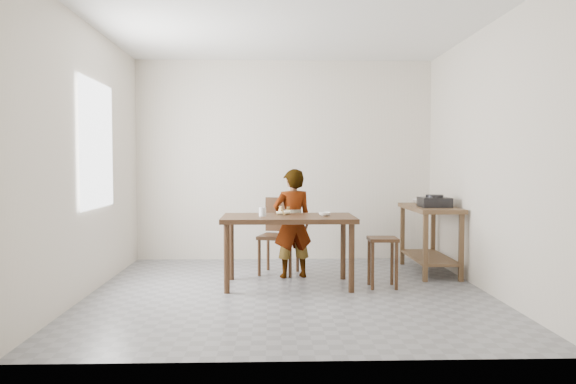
{
  "coord_description": "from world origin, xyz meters",
  "views": [
    {
      "loc": [
        -0.19,
        -5.64,
        1.3
      ],
      "look_at": [
        0.0,
        0.4,
        1.0
      ],
      "focal_mm": 35.0,
      "sensor_mm": 36.0,
      "label": 1
    }
  ],
  "objects_px": {
    "dining_table": "(288,251)",
    "child": "(293,223)",
    "stool": "(382,262)",
    "dining_chair": "(279,236)",
    "prep_counter": "(430,239)"
  },
  "relations": [
    {
      "from": "dining_chair",
      "to": "dining_table",
      "type": "bearing_deg",
      "value": -66.17
    },
    {
      "from": "child",
      "to": "stool",
      "type": "height_order",
      "value": "child"
    },
    {
      "from": "dining_table",
      "to": "child",
      "type": "height_order",
      "value": "child"
    },
    {
      "from": "dining_table",
      "to": "stool",
      "type": "bearing_deg",
      "value": -6.05
    },
    {
      "from": "dining_table",
      "to": "prep_counter",
      "type": "distance_m",
      "value": 1.86
    },
    {
      "from": "dining_table",
      "to": "stool",
      "type": "height_order",
      "value": "dining_table"
    },
    {
      "from": "child",
      "to": "stool",
      "type": "distance_m",
      "value": 1.14
    },
    {
      "from": "prep_counter",
      "to": "child",
      "type": "relative_size",
      "value": 0.96
    },
    {
      "from": "prep_counter",
      "to": "dining_chair",
      "type": "height_order",
      "value": "dining_chair"
    },
    {
      "from": "prep_counter",
      "to": "stool",
      "type": "height_order",
      "value": "prep_counter"
    },
    {
      "from": "stool",
      "to": "child",
      "type": "bearing_deg",
      "value": 149.12
    },
    {
      "from": "prep_counter",
      "to": "stool",
      "type": "bearing_deg",
      "value": -132.16
    },
    {
      "from": "dining_table",
      "to": "child",
      "type": "distance_m",
      "value": 0.52
    },
    {
      "from": "dining_table",
      "to": "prep_counter",
      "type": "xyz_separation_m",
      "value": [
        1.72,
        0.7,
        0.03
      ]
    },
    {
      "from": "dining_table",
      "to": "stool",
      "type": "distance_m",
      "value": 1.0
    }
  ]
}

